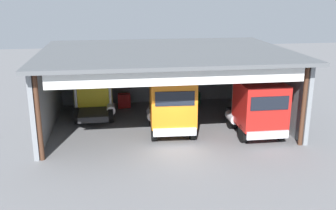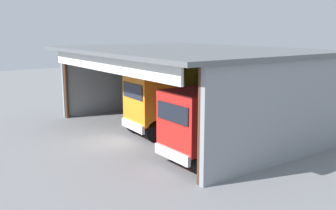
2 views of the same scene
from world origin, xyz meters
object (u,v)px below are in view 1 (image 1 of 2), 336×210
(oil_drum, at_px, (196,98))
(tool_cart, at_px, (124,101))
(truck_red_left_bay, at_px, (258,108))
(truck_yellow_center_left_bay, at_px, (94,91))
(truck_orange_center_bay, at_px, (172,105))

(oil_drum, relative_size, tool_cart, 0.87)
(truck_red_left_bay, distance_m, oil_drum, 7.46)
(truck_yellow_center_left_bay, height_order, tool_cart, truck_yellow_center_left_bay)
(truck_orange_center_bay, height_order, tool_cart, truck_orange_center_bay)
(truck_orange_center_bay, xyz_separation_m, tool_cart, (-2.54, 5.97, -1.31))
(truck_orange_center_bay, distance_m, truck_red_left_bay, 4.92)
(tool_cart, bearing_deg, truck_yellow_center_left_bay, -140.12)
(truck_yellow_center_left_bay, relative_size, truck_red_left_bay, 0.96)
(oil_drum, bearing_deg, truck_red_left_bay, -74.15)
(oil_drum, distance_m, tool_cart, 5.37)
(tool_cart, bearing_deg, oil_drum, 2.01)
(truck_yellow_center_left_bay, distance_m, truck_red_left_bay, 10.74)
(tool_cart, bearing_deg, truck_red_left_bay, -43.01)
(truck_yellow_center_left_bay, relative_size, truck_orange_center_bay, 0.89)
(truck_yellow_center_left_bay, xyz_separation_m, truck_red_left_bay, (9.41, -5.18, 0.02))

